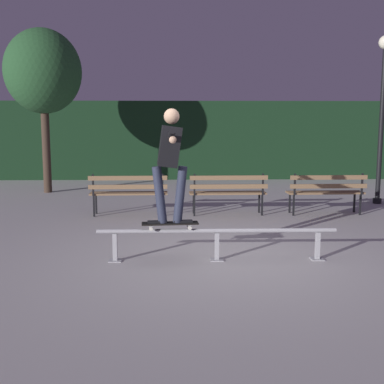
# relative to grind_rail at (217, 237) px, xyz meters

# --- Properties ---
(ground_plane) EXTENTS (90.00, 90.00, 0.00)m
(ground_plane) POSITION_rel_grind_rail_xyz_m (0.00, 0.12, -0.34)
(ground_plane) COLOR #ADAAA8
(hedge_backdrop) EXTENTS (24.00, 1.20, 2.65)m
(hedge_backdrop) POSITION_rel_grind_rail_xyz_m (0.00, 10.35, 0.99)
(hedge_backdrop) COLOR black
(hedge_backdrop) RESTS_ON ground
(grind_rail) EXTENTS (3.33, 0.18, 0.45)m
(grind_rail) POSITION_rel_grind_rail_xyz_m (0.00, 0.00, 0.00)
(grind_rail) COLOR #9E9EA3
(grind_rail) RESTS_ON ground
(skateboard) EXTENTS (0.79, 0.26, 0.09)m
(skateboard) POSITION_rel_grind_rail_xyz_m (-0.65, 0.00, 0.19)
(skateboard) COLOR black
(skateboard) RESTS_ON grind_rail
(skateboarder) EXTENTS (0.63, 1.41, 1.56)m
(skateboarder) POSITION_rel_grind_rail_xyz_m (-0.65, 0.00, 1.12)
(skateboarder) COLOR black
(skateboarder) RESTS_ON skateboard
(park_bench_leftmost) EXTENTS (1.61, 0.45, 0.88)m
(park_bench_leftmost) POSITION_rel_grind_rail_xyz_m (-1.57, 3.32, 0.20)
(park_bench_leftmost) COLOR black
(park_bench_leftmost) RESTS_ON ground
(park_bench_left_center) EXTENTS (1.61, 0.45, 0.88)m
(park_bench_left_center) POSITION_rel_grind_rail_xyz_m (0.49, 3.32, 0.20)
(park_bench_left_center) COLOR black
(park_bench_left_center) RESTS_ON ground
(park_bench_right_center) EXTENTS (1.61, 0.45, 0.88)m
(park_bench_right_center) POSITION_rel_grind_rail_xyz_m (2.55, 3.32, 0.20)
(park_bench_right_center) COLOR black
(park_bench_right_center) RESTS_ON ground
(tree_far_left) EXTENTS (2.05, 2.05, 4.42)m
(tree_far_left) POSITION_rel_grind_rail_xyz_m (-4.17, 6.82, 2.93)
(tree_far_left) COLOR #3D2D23
(tree_far_left) RESTS_ON ground
(lamp_post_right) EXTENTS (0.32, 0.32, 3.90)m
(lamp_post_right) POSITION_rel_grind_rail_xyz_m (4.22, 4.71, 2.14)
(lamp_post_right) COLOR black
(lamp_post_right) RESTS_ON ground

